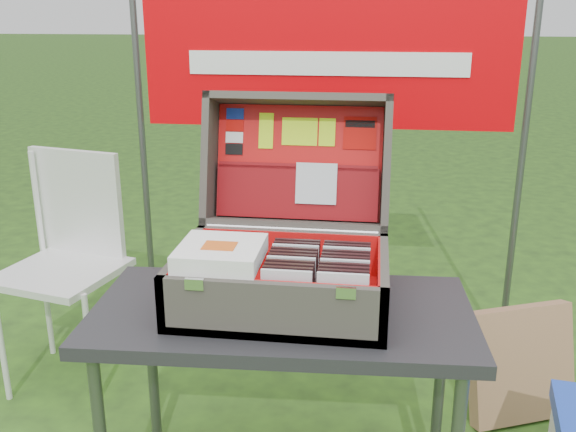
# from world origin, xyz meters

# --- Properties ---
(table) EXTENTS (1.13, 0.61, 0.69)m
(table) POSITION_xyz_m (-0.03, -0.04, 0.35)
(table) COLOR #282829
(table) RESTS_ON ground
(table_top) EXTENTS (1.13, 0.61, 0.04)m
(table_top) POSITION_xyz_m (-0.03, -0.04, 0.67)
(table_top) COLOR #282829
(table_top) RESTS_ON ground
(table_leg_bl) EXTENTS (0.04, 0.04, 0.65)m
(table_leg_bl) POSITION_xyz_m (-0.52, 0.18, 0.33)
(table_leg_bl) COLOR #59595B
(table_leg_bl) RESTS_ON ground
(table_leg_br) EXTENTS (0.04, 0.04, 0.65)m
(table_leg_br) POSITION_xyz_m (0.46, 0.18, 0.33)
(table_leg_br) COLOR #59595B
(table_leg_br) RESTS_ON ground
(suitcase) EXTENTS (0.61, 0.59, 0.56)m
(suitcase) POSITION_xyz_m (-0.03, 0.04, 0.97)
(suitcase) COLOR #423E36
(suitcase) RESTS_ON table
(suitcase_base_bottom) EXTENTS (0.61, 0.43, 0.02)m
(suitcase_base_bottom) POSITION_xyz_m (-0.03, -0.02, 0.70)
(suitcase_base_bottom) COLOR #423E36
(suitcase_base_bottom) RESTS_ON table_top
(suitcase_base_wall_front) EXTENTS (0.61, 0.02, 0.16)m
(suitcase_base_wall_front) POSITION_xyz_m (-0.03, -0.23, 0.77)
(suitcase_base_wall_front) COLOR #423E36
(suitcase_base_wall_front) RESTS_ON table_top
(suitcase_base_wall_back) EXTENTS (0.61, 0.02, 0.16)m
(suitcase_base_wall_back) POSITION_xyz_m (-0.03, 0.18, 0.77)
(suitcase_base_wall_back) COLOR #423E36
(suitcase_base_wall_back) RESTS_ON table_top
(suitcase_base_wall_left) EXTENTS (0.02, 0.43, 0.16)m
(suitcase_base_wall_left) POSITION_xyz_m (-0.32, -0.02, 0.77)
(suitcase_base_wall_left) COLOR #423E36
(suitcase_base_wall_left) RESTS_ON table_top
(suitcase_base_wall_right) EXTENTS (0.02, 0.43, 0.16)m
(suitcase_base_wall_right) POSITION_xyz_m (0.26, -0.02, 0.77)
(suitcase_base_wall_right) COLOR #423E36
(suitcase_base_wall_right) RESTS_ON table_top
(suitcase_liner_floor) EXTENTS (0.56, 0.39, 0.01)m
(suitcase_liner_floor) POSITION_xyz_m (-0.03, -0.02, 0.72)
(suitcase_liner_floor) COLOR red
(suitcase_liner_floor) RESTS_ON suitcase_base_bottom
(suitcase_latch_left) EXTENTS (0.05, 0.01, 0.03)m
(suitcase_latch_left) POSITION_xyz_m (-0.23, -0.24, 0.84)
(suitcase_latch_left) COLOR silver
(suitcase_latch_left) RESTS_ON suitcase_base_wall_front
(suitcase_latch_right) EXTENTS (0.05, 0.01, 0.03)m
(suitcase_latch_right) POSITION_xyz_m (0.16, -0.24, 0.84)
(suitcase_latch_right) COLOR silver
(suitcase_latch_right) RESTS_ON suitcase_base_wall_front
(suitcase_hinge) EXTENTS (0.55, 0.02, 0.02)m
(suitcase_hinge) POSITION_xyz_m (-0.03, 0.19, 0.85)
(suitcase_hinge) COLOR silver
(suitcase_hinge) RESTS_ON suitcase_base_wall_back
(suitcase_lid_back) EXTENTS (0.61, 0.14, 0.43)m
(suitcase_lid_back) POSITION_xyz_m (-0.03, 0.40, 1.02)
(suitcase_lid_back) COLOR #423E36
(suitcase_lid_back) RESTS_ON suitcase_base_wall_back
(suitcase_lid_rim_far) EXTENTS (0.61, 0.16, 0.07)m
(suitcase_lid_rim_far) POSITION_xyz_m (-0.03, 0.38, 1.24)
(suitcase_lid_rim_far) COLOR #423E36
(suitcase_lid_rim_far) RESTS_ON suitcase_lid_back
(suitcase_lid_rim_near) EXTENTS (0.61, 0.16, 0.07)m
(suitcase_lid_rim_near) POSITION_xyz_m (-0.03, 0.28, 0.84)
(suitcase_lid_rim_near) COLOR #423E36
(suitcase_lid_rim_near) RESTS_ON suitcase_lid_back
(suitcase_lid_rim_left) EXTENTS (0.02, 0.27, 0.46)m
(suitcase_lid_rim_left) POSITION_xyz_m (-0.32, 0.33, 1.04)
(suitcase_lid_rim_left) COLOR #423E36
(suitcase_lid_rim_left) RESTS_ON suitcase_lid_back
(suitcase_lid_rim_right) EXTENTS (0.02, 0.27, 0.46)m
(suitcase_lid_rim_right) POSITION_xyz_m (0.26, 0.33, 1.04)
(suitcase_lid_rim_right) COLOR #423E36
(suitcase_lid_rim_right) RESTS_ON suitcase_lid_back
(suitcase_lid_liner) EXTENTS (0.56, 0.10, 0.37)m
(suitcase_lid_liner) POSITION_xyz_m (-0.03, 0.38, 1.03)
(suitcase_lid_liner) COLOR red
(suitcase_lid_liner) RESTS_ON suitcase_lid_back
(suitcase_liner_wall_front) EXTENTS (0.56, 0.01, 0.14)m
(suitcase_liner_wall_front) POSITION_xyz_m (-0.03, -0.21, 0.78)
(suitcase_liner_wall_front) COLOR red
(suitcase_liner_wall_front) RESTS_ON suitcase_base_bottom
(suitcase_liner_wall_back) EXTENTS (0.56, 0.01, 0.14)m
(suitcase_liner_wall_back) POSITION_xyz_m (-0.03, 0.17, 0.78)
(suitcase_liner_wall_back) COLOR red
(suitcase_liner_wall_back) RESTS_ON suitcase_base_bottom
(suitcase_liner_wall_left) EXTENTS (0.01, 0.39, 0.14)m
(suitcase_liner_wall_left) POSITION_xyz_m (-0.31, -0.02, 0.78)
(suitcase_liner_wall_left) COLOR red
(suitcase_liner_wall_left) RESTS_ON suitcase_base_bottom
(suitcase_liner_wall_right) EXTENTS (0.01, 0.39, 0.14)m
(suitcase_liner_wall_right) POSITION_xyz_m (0.24, -0.02, 0.78)
(suitcase_liner_wall_right) COLOR red
(suitcase_liner_wall_right) RESTS_ON suitcase_base_bottom
(suitcase_lid_pocket) EXTENTS (0.54, 0.08, 0.18)m
(suitcase_lid_pocket) POSITION_xyz_m (-0.03, 0.34, 0.93)
(suitcase_lid_pocket) COLOR maroon
(suitcase_lid_pocket) RESTS_ON suitcase_lid_liner
(suitcase_pocket_edge) EXTENTS (0.53, 0.02, 0.02)m
(suitcase_pocket_edge) POSITION_xyz_m (-0.03, 0.35, 1.02)
(suitcase_pocket_edge) COLOR maroon
(suitcase_pocket_edge) RESTS_ON suitcase_lid_pocket
(suitcase_pocket_cd) EXTENTS (0.14, 0.04, 0.13)m
(suitcase_pocket_cd) POSITION_xyz_m (0.03, 0.33, 0.97)
(suitcase_pocket_cd) COLOR silver
(suitcase_pocket_cd) RESTS_ON suitcase_lid_pocket
(lid_sticker_cc_a) EXTENTS (0.06, 0.01, 0.04)m
(lid_sticker_cc_a) POSITION_xyz_m (-0.26, 0.42, 1.18)
(lid_sticker_cc_a) COLOR #1933B2
(lid_sticker_cc_a) RESTS_ON suitcase_lid_liner
(lid_sticker_cc_b) EXTENTS (0.06, 0.01, 0.04)m
(lid_sticker_cc_b) POSITION_xyz_m (-0.26, 0.41, 1.14)
(lid_sticker_cc_b) COLOR #BC0702
(lid_sticker_cc_b) RESTS_ON suitcase_lid_liner
(lid_sticker_cc_c) EXTENTS (0.06, 0.01, 0.04)m
(lid_sticker_cc_c) POSITION_xyz_m (-0.26, 0.40, 1.11)
(lid_sticker_cc_c) COLOR white
(lid_sticker_cc_c) RESTS_ON suitcase_lid_liner
(lid_sticker_cc_d) EXTENTS (0.06, 0.01, 0.04)m
(lid_sticker_cc_d) POSITION_xyz_m (-0.26, 0.38, 1.07)
(lid_sticker_cc_d) COLOR black
(lid_sticker_cc_d) RESTS_ON suitcase_lid_liner
(lid_card_neon_tall) EXTENTS (0.05, 0.03, 0.12)m
(lid_card_neon_tall) POSITION_xyz_m (-0.15, 0.40, 1.13)
(lid_card_neon_tall) COLOR #BFEF13
(lid_card_neon_tall) RESTS_ON suitcase_lid_liner
(lid_card_neon_main) EXTENTS (0.12, 0.03, 0.09)m
(lid_card_neon_main) POSITION_xyz_m (-0.03, 0.40, 1.13)
(lid_card_neon_main) COLOR #BFEF13
(lid_card_neon_main) RESTS_ON suitcase_lid_liner
(lid_card_neon_small) EXTENTS (0.05, 0.03, 0.09)m
(lid_card_neon_small) POSITION_xyz_m (0.06, 0.40, 1.13)
(lid_card_neon_small) COLOR #BFEF13
(lid_card_neon_small) RESTS_ON suitcase_lid_liner
(lid_sticker_band) EXTENTS (0.11, 0.03, 0.11)m
(lid_sticker_band) POSITION_xyz_m (0.17, 0.40, 1.13)
(lid_sticker_band) COLOR #BC0702
(lid_sticker_band) RESTS_ON suitcase_lid_liner
(lid_sticker_band_bar) EXTENTS (0.10, 0.01, 0.02)m
(lid_sticker_band_bar) POSITION_xyz_m (0.17, 0.41, 1.16)
(lid_sticker_band_bar) COLOR black
(lid_sticker_band_bar) RESTS_ON suitcase_lid_liner
(cd_left_0) EXTENTS (0.13, 0.01, 0.15)m
(cd_left_0) POSITION_xyz_m (0.01, -0.19, 0.80)
(cd_left_0) COLOR silver
(cd_left_0) RESTS_ON suitcase_liner_floor
(cd_left_1) EXTENTS (0.13, 0.01, 0.15)m
(cd_left_1) POSITION_xyz_m (0.01, -0.17, 0.80)
(cd_left_1) COLOR black
(cd_left_1) RESTS_ON suitcase_liner_floor
(cd_left_2) EXTENTS (0.13, 0.01, 0.15)m
(cd_left_2) POSITION_xyz_m (0.01, -0.14, 0.80)
(cd_left_2) COLOR black
(cd_left_2) RESTS_ON suitcase_liner_floor
(cd_left_3) EXTENTS (0.13, 0.01, 0.15)m
(cd_left_3) POSITION_xyz_m (0.01, -0.12, 0.80)
(cd_left_3) COLOR black
(cd_left_3) RESTS_ON suitcase_liner_floor
(cd_left_4) EXTENTS (0.13, 0.01, 0.15)m
(cd_left_4) POSITION_xyz_m (0.01, -0.10, 0.80)
(cd_left_4) COLOR silver
(cd_left_4) RESTS_ON suitcase_liner_floor
(cd_left_5) EXTENTS (0.13, 0.01, 0.15)m
(cd_left_5) POSITION_xyz_m (0.01, -0.07, 0.80)
(cd_left_5) COLOR black
(cd_left_5) RESTS_ON suitcase_liner_floor
(cd_left_6) EXTENTS (0.13, 0.01, 0.15)m
(cd_left_6) POSITION_xyz_m (0.01, -0.05, 0.80)
(cd_left_6) COLOR black
(cd_left_6) RESTS_ON suitcase_liner_floor
(cd_left_7) EXTENTS (0.13, 0.01, 0.15)m
(cd_left_7) POSITION_xyz_m (0.01, -0.02, 0.80)
(cd_left_7) COLOR black
(cd_left_7) RESTS_ON suitcase_liner_floor
(cd_left_8) EXTENTS (0.13, 0.01, 0.15)m
(cd_left_8) POSITION_xyz_m (0.01, -0.00, 0.80)
(cd_left_8) COLOR silver
(cd_left_8) RESTS_ON suitcase_liner_floor
(cd_left_9) EXTENTS (0.13, 0.01, 0.15)m
(cd_left_9) POSITION_xyz_m (0.01, 0.02, 0.80)
(cd_left_9) COLOR black
(cd_left_9) RESTS_ON suitcase_liner_floor
(cd_left_10) EXTENTS (0.13, 0.01, 0.15)m
(cd_left_10) POSITION_xyz_m (0.01, 0.05, 0.80)
(cd_left_10) COLOR black
(cd_left_10) RESTS_ON suitcase_liner_floor
(cd_right_0) EXTENTS (0.13, 0.01, 0.15)m
(cd_right_0) POSITION_xyz_m (0.15, -0.19, 0.80)
(cd_right_0) COLOR silver
(cd_right_0) RESTS_ON suitcase_liner_floor
(cd_right_1) EXTENTS (0.13, 0.01, 0.15)m
(cd_right_1) POSITION_xyz_m (0.15, -0.17, 0.80)
(cd_right_1) COLOR black
(cd_right_1) RESTS_ON suitcase_liner_floor
(cd_right_2) EXTENTS (0.13, 0.01, 0.15)m
(cd_right_2) POSITION_xyz_m (0.15, -0.14, 0.80)
(cd_right_2) COLOR black
(cd_right_2) RESTS_ON suitcase_liner_floor
(cd_right_3) EXTENTS (0.13, 0.01, 0.15)m
(cd_right_3) POSITION_xyz_m (0.15, -0.12, 0.80)
(cd_right_3) COLOR black
(cd_right_3) RESTS_ON suitcase_liner_floor
(cd_right_4) EXTENTS (0.13, 0.01, 0.15)m
(cd_right_4) POSITION_xyz_m (0.15, -0.10, 0.80)
(cd_right_4) COLOR silver
(cd_right_4) RESTS_ON suitcase_liner_floor
(cd_right_5) EXTENTS (0.13, 0.01, 0.15)m
(cd_right_5) POSITION_xyz_m (0.15, -0.07, 0.80)
(cd_right_5) COLOR black
(cd_right_5) RESTS_ON suitcase_liner_floor
(cd_right_6) EXTENTS (0.13, 0.01, 0.15)m
(cd_right_6) POSITION_xyz_m (0.15, -0.05, 0.80)
(cd_right_6) COLOR black
(cd_right_6) RESTS_ON suitcase_liner_floor
(cd_right_7) EXTENTS (0.13, 0.01, 0.15)m
(cd_right_7) POSITION_xyz_m (0.15, -0.02, 0.80)
(cd_right_7) COLOR black
(cd_right_7) RESTS_ON suitcase_liner_floor
(cd_right_8) EXTENTS (0.13, 0.01, 0.15)m
(cd_right_8) POSITION_xyz_m (0.15, -0.00, 0.80)
(cd_right_8) COLOR silver
(cd_right_8) RESTS_ON suitcase_liner_floor
(cd_right_9) EXTENTS (0.13, 0.01, 0.15)m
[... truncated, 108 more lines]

